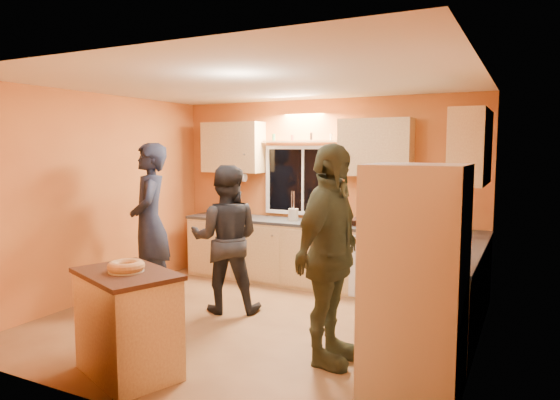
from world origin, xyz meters
The scene contains 14 objects.
ground centered at (0.00, 0.00, 0.00)m, with size 4.50×4.50×0.00m, color brown.
room_shell centered at (0.12, 0.41, 1.62)m, with size 4.54×4.04×2.61m.
back_counter centered at (0.01, 1.70, 0.45)m, with size 4.23×0.62×0.90m.
right_counter centered at (1.95, 0.50, 0.45)m, with size 0.62×1.84×0.90m.
refrigerator centered at (1.89, -0.80, 0.90)m, with size 0.72×0.70×1.80m, color silver.
island centered at (-0.34, -1.52, 0.45)m, with size 1.08×0.92×0.89m.
bundt_pastry centered at (-0.34, -1.52, 0.93)m, with size 0.31×0.31×0.09m, color tan.
person_left centered at (-1.58, 0.17, 0.99)m, with size 0.72×0.47×1.98m, color black.
person_center centered at (-0.52, 0.26, 0.86)m, with size 0.84×0.65×1.72m, color black.
person_right centered at (1.09, -0.54, 0.98)m, with size 1.15×0.48×1.96m, color #383B25.
mixing_bowl centered at (0.57, 1.74, 0.94)m, with size 0.33×0.33×0.08m, color black.
utensil_crock centered at (-0.32, 1.69, 0.99)m, with size 0.14×0.14×0.17m, color beige.
potted_plant centered at (1.97, 0.01, 1.03)m, with size 0.24×0.21×0.27m, color gray.
red_box centered at (1.91, 1.15, 0.94)m, with size 0.16×0.12×0.07m, color maroon.
Camera 1 is at (2.65, -4.58, 1.92)m, focal length 32.00 mm.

